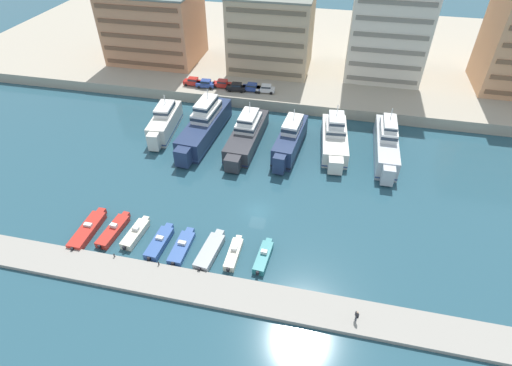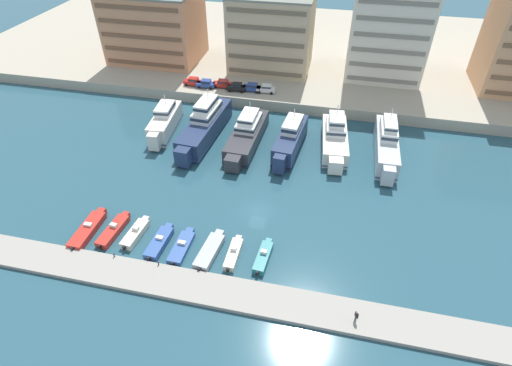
% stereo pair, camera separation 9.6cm
% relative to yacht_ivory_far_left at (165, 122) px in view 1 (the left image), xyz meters
% --- Properties ---
extents(ground_plane, '(400.00, 400.00, 0.00)m').
position_rel_yacht_ivory_far_left_xyz_m(ground_plane, '(22.84, -18.82, -2.19)').
color(ground_plane, '#285160').
extents(quay_promenade, '(180.00, 70.00, 2.36)m').
position_rel_yacht_ivory_far_left_xyz_m(quay_promenade, '(22.84, 47.60, -1.00)').
color(quay_promenade, '#ADA38E').
rests_on(quay_promenade, ground).
extents(pier_dock, '(120.00, 4.80, 0.58)m').
position_rel_yacht_ivory_far_left_xyz_m(pier_dock, '(22.84, -34.53, -1.90)').
color(pier_dock, '#9E998E').
rests_on(pier_dock, ground).
extents(yacht_ivory_far_left, '(4.81, 14.90, 7.07)m').
position_rel_yacht_ivory_far_left_xyz_m(yacht_ivory_far_left, '(0.00, 0.00, 0.00)').
color(yacht_ivory_far_left, silver).
rests_on(yacht_ivory_far_left, ground).
extents(yacht_navy_left, '(5.87, 21.66, 8.86)m').
position_rel_yacht_ivory_far_left_xyz_m(yacht_navy_left, '(8.28, 0.04, 0.40)').
color(yacht_navy_left, navy).
rests_on(yacht_navy_left, ground).
extents(yacht_charcoal_mid_left, '(5.39, 19.53, 7.40)m').
position_rel_yacht_ivory_far_left_xyz_m(yacht_charcoal_mid_left, '(16.78, -0.46, -0.16)').
color(yacht_charcoal_mid_left, '#333338').
rests_on(yacht_charcoal_mid_left, ground).
extents(yacht_navy_center_left, '(4.99, 16.61, 7.46)m').
position_rel_yacht_ivory_far_left_xyz_m(yacht_navy_center_left, '(25.16, -1.06, 0.14)').
color(yacht_navy_center_left, navy).
rests_on(yacht_navy_center_left, ground).
extents(yacht_ivory_center, '(5.82, 17.35, 7.80)m').
position_rel_yacht_ivory_far_left_xyz_m(yacht_ivory_center, '(33.16, 1.64, -0.06)').
color(yacht_ivory_center, silver).
rests_on(yacht_ivory_center, ground).
extents(yacht_silver_center_right, '(3.80, 18.99, 8.30)m').
position_rel_yacht_ivory_far_left_xyz_m(yacht_silver_center_right, '(42.47, 1.15, 0.24)').
color(yacht_silver_center_right, silver).
rests_on(yacht_silver_center_right, ground).
extents(motorboat_red_far_left, '(2.18, 8.50, 1.43)m').
position_rel_yacht_ivory_far_left_xyz_m(motorboat_red_far_left, '(-0.40, -28.49, -1.65)').
color(motorboat_red_far_left, red).
rests_on(motorboat_red_far_left, ground).
extents(motorboat_red_left, '(2.37, 7.42, 1.46)m').
position_rel_yacht_ivory_far_left_xyz_m(motorboat_red_left, '(3.27, -27.77, -1.70)').
color(motorboat_red_left, red).
rests_on(motorboat_red_left, ground).
extents(motorboat_cream_mid_left, '(2.19, 6.53, 1.59)m').
position_rel_yacht_ivory_far_left_xyz_m(motorboat_cream_mid_left, '(6.74, -27.69, -1.63)').
color(motorboat_cream_mid_left, beige).
rests_on(motorboat_cream_mid_left, ground).
extents(motorboat_blue_center_left, '(2.25, 6.96, 1.40)m').
position_rel_yacht_ivory_far_left_xyz_m(motorboat_blue_center_left, '(10.80, -28.55, -1.66)').
color(motorboat_blue_center_left, '#33569E').
rests_on(motorboat_blue_center_left, ground).
extents(motorboat_blue_center, '(2.13, 6.97, 1.13)m').
position_rel_yacht_ivory_far_left_xyz_m(motorboat_blue_center, '(14.10, -28.53, -1.80)').
color(motorboat_blue_center, '#33569E').
rests_on(motorboat_blue_center, ground).
extents(motorboat_grey_center_right, '(2.84, 7.55, 1.06)m').
position_rel_yacht_ivory_far_left_xyz_m(motorboat_grey_center_right, '(18.24, -28.54, -1.65)').
color(motorboat_grey_center_right, '#9EA3A8').
rests_on(motorboat_grey_center_right, ground).
extents(motorboat_cream_mid_right, '(1.50, 6.29, 1.49)m').
position_rel_yacht_ivory_far_left_xyz_m(motorboat_cream_mid_right, '(21.55, -28.28, -1.68)').
color(motorboat_cream_mid_right, beige).
rests_on(motorboat_cream_mid_right, ground).
extents(motorboat_teal_right, '(1.93, 6.37, 1.48)m').
position_rel_yacht_ivory_far_left_xyz_m(motorboat_teal_right, '(25.66, -27.98, -1.66)').
color(motorboat_teal_right, teal).
rests_on(motorboat_teal_right, ground).
extents(car_red_far_left, '(4.10, 1.92, 1.80)m').
position_rel_yacht_ivory_far_left_xyz_m(car_red_far_left, '(0.19, 16.46, 1.15)').
color(car_red_far_left, red).
rests_on(car_red_far_left, quay_promenade).
extents(car_blue_left, '(4.20, 2.14, 1.80)m').
position_rel_yacht_ivory_far_left_xyz_m(car_blue_left, '(3.35, 16.01, 1.15)').
color(car_blue_left, '#28428E').
rests_on(car_blue_left, quay_promenade).
extents(car_red_mid_left, '(4.10, 1.92, 1.80)m').
position_rel_yacht_ivory_far_left_xyz_m(car_red_mid_left, '(7.00, 16.80, 1.15)').
color(car_red_mid_left, red).
rests_on(car_red_mid_left, quay_promenade).
extents(car_black_center_left, '(4.20, 2.13, 1.80)m').
position_rel_yacht_ivory_far_left_xyz_m(car_black_center_left, '(10.52, 15.87, 1.15)').
color(car_black_center_left, black).
rests_on(car_black_center_left, quay_promenade).
extents(car_blue_center, '(4.12, 1.96, 1.80)m').
position_rel_yacht_ivory_far_left_xyz_m(car_blue_center, '(13.88, 16.43, 1.15)').
color(car_blue_center, '#28428E').
rests_on(car_blue_center, quay_promenade).
extents(car_white_center_right, '(4.20, 2.12, 1.80)m').
position_rel_yacht_ivory_far_left_xyz_m(car_white_center_right, '(17.06, 16.50, 1.15)').
color(car_white_center_right, white).
rests_on(car_white_center_right, quay_promenade).
extents(apartment_block_far_left, '(22.03, 16.30, 18.41)m').
position_rel_yacht_ivory_far_left_xyz_m(apartment_block_far_left, '(-13.78, 29.99, 8.43)').
color(apartment_block_far_left, tan).
rests_on(apartment_block_far_left, quay_promenade).
extents(apartment_block_left, '(19.04, 14.68, 19.24)m').
position_rel_yacht_ivory_far_left_xyz_m(apartment_block_left, '(15.52, 30.18, 8.85)').
color(apartment_block_left, '#C6AD89').
rests_on(apartment_block_left, quay_promenade).
extents(apartment_block_mid_left, '(17.04, 14.81, 28.54)m').
position_rel_yacht_ivory_far_left_xyz_m(apartment_block_mid_left, '(41.84, 32.07, 13.51)').
color(apartment_block_mid_left, silver).
rests_on(apartment_block_mid_left, quay_promenade).
extents(pedestrian_near_edge, '(0.45, 0.57, 1.71)m').
position_rel_yacht_ivory_far_left_xyz_m(pedestrian_near_edge, '(38.14, -35.13, -0.59)').
color(pedestrian_near_edge, '#4C515B').
rests_on(pedestrian_near_edge, pier_dock).
extents(bollard_west, '(0.20, 0.20, 0.61)m').
position_rel_yacht_ivory_far_left_xyz_m(bollard_west, '(5.87, -32.38, -1.28)').
color(bollard_west, '#2D2D33').
rests_on(bollard_west, pier_dock).
extents(bollard_west_mid, '(0.20, 0.20, 0.61)m').
position_rel_yacht_ivory_far_left_xyz_m(bollard_west_mid, '(12.31, -32.38, -1.28)').
color(bollard_west_mid, '#2D2D33').
rests_on(bollard_west_mid, pier_dock).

